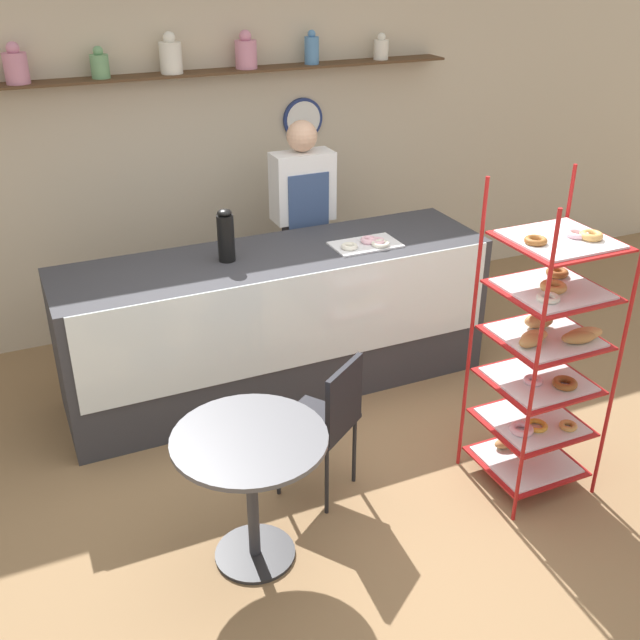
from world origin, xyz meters
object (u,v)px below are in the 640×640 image
object	(u,v)px
person_worker	(303,226)
donut_tray_counter	(368,244)
pastry_rack	(543,356)
coffee_carafe	(226,236)
cafe_table	(251,467)
cafe_chair	(330,415)

from	to	relation	value
person_worker	donut_tray_counter	distance (m)	0.73
pastry_rack	coffee_carafe	xyz separation A→B (m)	(-1.29, 1.62, 0.35)
cafe_table	coffee_carafe	size ratio (longest dim) A/B	2.20
pastry_rack	donut_tray_counter	world-z (taller)	pastry_rack
cafe_table	pastry_rack	bearing A→B (deg)	-2.17
cafe_table	coffee_carafe	xyz separation A→B (m)	(0.41, 1.56, 0.61)
cafe_table	coffee_carafe	bearing A→B (deg)	75.39
pastry_rack	donut_tray_counter	size ratio (longest dim) A/B	3.91
cafe_chair	donut_tray_counter	size ratio (longest dim) A/B	1.89
cafe_chair	person_worker	bearing A→B (deg)	-144.07
pastry_rack	coffee_carafe	size ratio (longest dim) A/B	5.20
cafe_table	cafe_chair	bearing A→B (deg)	27.83
coffee_carafe	donut_tray_counter	bearing A→B (deg)	-8.62
person_worker	coffee_carafe	bearing A→B (deg)	-144.45
pastry_rack	cafe_table	bearing A→B (deg)	177.83
cafe_table	donut_tray_counter	world-z (taller)	donut_tray_counter
pastry_rack	donut_tray_counter	distance (m)	1.53
pastry_rack	cafe_chair	size ratio (longest dim) A/B	2.07
person_worker	cafe_table	bearing A→B (deg)	-119.17
cafe_table	cafe_chair	world-z (taller)	cafe_chair
coffee_carafe	donut_tray_counter	xyz separation A→B (m)	(0.96, -0.15, -0.15)
pastry_rack	cafe_table	distance (m)	1.72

